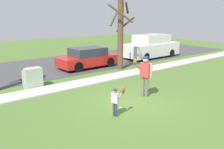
{
  "coord_description": "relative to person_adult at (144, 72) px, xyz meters",
  "views": [
    {
      "loc": [
        -6.29,
        -6.46,
        3.4
      ],
      "look_at": [
        -0.26,
        0.98,
        1.0
      ],
      "focal_mm": 37.91,
      "sensor_mm": 36.0,
      "label": 1
    }
  ],
  "objects": [
    {
      "name": "street_tree_near",
      "position": [
        2.77,
        4.74,
        1.25
      ],
      "size": [
        1.84,
        1.88,
        4.35
      ],
      "color": "brown",
      "rests_on": "ground"
    },
    {
      "name": "ground_plane",
      "position": [
        -0.86,
        3.32,
        -1.08
      ],
      "size": [
        48.0,
        48.0,
        0.0
      ],
      "primitive_type": "plane",
      "color": "#4C6B2D"
    },
    {
      "name": "person_child",
      "position": [
        -2.19,
        -0.82,
        -0.4
      ],
      "size": [
        0.52,
        0.33,
        1.03
      ],
      "rotation": [
        0.0,
        0.0,
        0.33
      ],
      "color": "navy",
      "rests_on": "ground"
    },
    {
      "name": "utility_cabinet",
      "position": [
        -3.19,
        4.31,
        -0.6
      ],
      "size": [
        0.83,
        0.54,
        0.96
      ],
      "primitive_type": "cube",
      "color": "#9EB293",
      "rests_on": "ground"
    },
    {
      "name": "road_surface",
      "position": [
        -0.86,
        8.42,
        -1.07
      ],
      "size": [
        36.0,
        6.8,
        0.02
      ],
      "primitive_type": "cube",
      "color": "#424244",
      "rests_on": "ground"
    },
    {
      "name": "baseball",
      "position": [
        -1.67,
        -0.41,
        -1.04
      ],
      "size": [
        0.07,
        0.07,
        0.07
      ],
      "primitive_type": "sphere",
      "color": "white",
      "rests_on": "ground"
    },
    {
      "name": "parked_van_white",
      "position": [
        7.57,
        6.38,
        -0.18
      ],
      "size": [
        5.0,
        1.95,
        1.88
      ],
      "color": "silver",
      "rests_on": "road_surface"
    },
    {
      "name": "sidewalk_strip",
      "position": [
        -0.86,
        3.42,
        -1.05
      ],
      "size": [
        36.0,
        1.2,
        0.06
      ],
      "primitive_type": "cube",
      "color": "#B2B2AD",
      "rests_on": "ground"
    },
    {
      "name": "parked_hatchback_red",
      "position": [
        1.37,
        6.41,
        -0.42
      ],
      "size": [
        4.0,
        1.75,
        1.33
      ],
      "color": "red",
      "rests_on": "road_surface"
    },
    {
      "name": "person_adult",
      "position": [
        0.0,
        0.0,
        0.0
      ],
      "size": [
        0.82,
        0.58,
        1.73
      ],
      "rotation": [
        0.0,
        0.0,
        -2.81
      ],
      "color": "#6B6656",
      "rests_on": "ground"
    }
  ]
}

